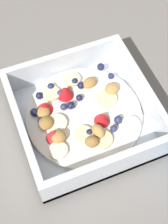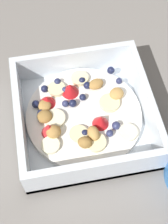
# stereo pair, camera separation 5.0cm
# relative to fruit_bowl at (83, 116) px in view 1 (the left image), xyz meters

# --- Properties ---
(ground_plane) EXTENTS (2.40, 2.40, 0.00)m
(ground_plane) POSITION_rel_fruit_bowl_xyz_m (0.01, -0.01, -0.02)
(ground_plane) COLOR gray
(fruit_bowl) EXTENTS (0.20, 0.20, 0.06)m
(fruit_bowl) POSITION_rel_fruit_bowl_xyz_m (0.00, 0.00, 0.00)
(fruit_bowl) COLOR white
(fruit_bowl) RESTS_ON ground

